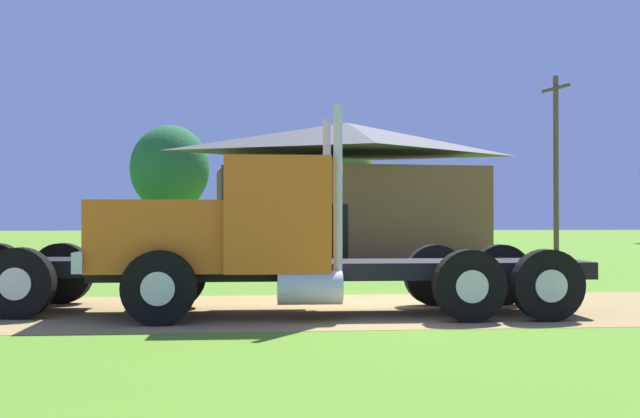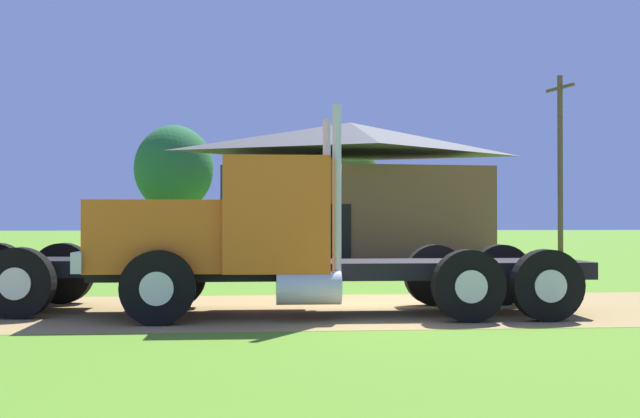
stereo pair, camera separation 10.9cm
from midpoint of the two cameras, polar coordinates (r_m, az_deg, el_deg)
ground_plane at (r=14.36m, az=6.15°, el=-7.12°), size 200.00×200.00×0.00m
dirt_track at (r=14.36m, az=6.15°, el=-7.10°), size 120.00×5.41×0.01m
truck_foreground_white at (r=13.31m, az=-3.33°, el=-2.26°), size 8.34×2.79×3.39m
shed_building at (r=35.58m, az=2.25°, el=1.30°), size 12.30×8.26×5.93m
utility_pole_near at (r=40.48m, az=16.89°, el=3.48°), size 0.60×2.18×8.59m
tree_mid at (r=43.14m, az=-10.34°, el=2.84°), size 4.19×4.19×6.61m
tree_right at (r=53.25m, az=1.79°, el=2.62°), size 4.39×4.39×7.15m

